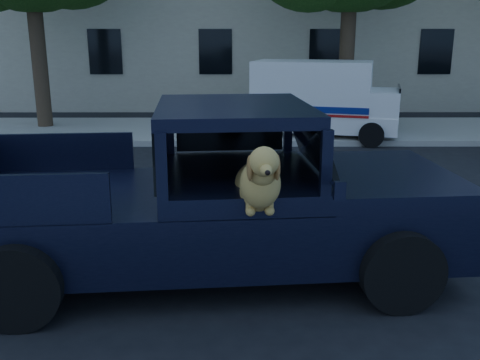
% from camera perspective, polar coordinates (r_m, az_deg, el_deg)
% --- Properties ---
extents(ground, '(120.00, 120.00, 0.00)m').
position_cam_1_polar(ground, '(7.25, -14.96, -8.25)').
color(ground, black).
rests_on(ground, ground).
extents(far_sidewalk, '(60.00, 4.00, 0.15)m').
position_cam_1_polar(far_sidewalk, '(15.96, -6.78, 5.28)').
color(far_sidewalk, gray).
rests_on(far_sidewalk, ground).
extents(lane_stripes, '(21.60, 0.14, 0.01)m').
position_cam_1_polar(lane_stripes, '(10.21, 0.78, -0.74)').
color(lane_stripes, silver).
rests_on(lane_stripes, ground).
extents(pickup_truck, '(5.93, 3.11, 2.06)m').
position_cam_1_polar(pickup_truck, '(6.42, -3.96, -4.16)').
color(pickup_truck, black).
rests_on(pickup_truck, ground).
extents(mail_truck, '(4.20, 2.78, 2.13)m').
position_cam_1_polar(mail_truck, '(15.02, 8.69, 7.88)').
color(mail_truck, silver).
rests_on(mail_truck, ground).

